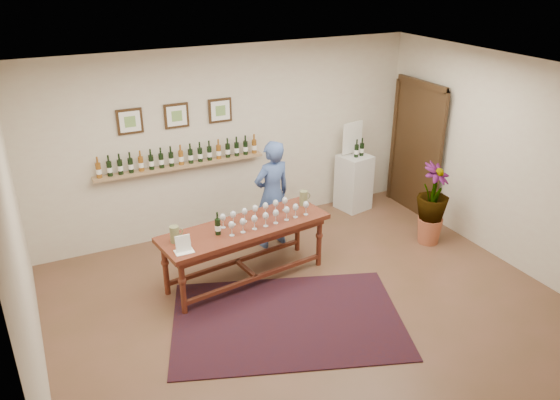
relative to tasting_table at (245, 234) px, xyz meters
name	(u,v)px	position (x,y,z in m)	size (l,w,h in m)	color
ground	(309,305)	(0.45, -0.90, -0.67)	(6.00, 6.00, 0.00)	brown
room_shell	(370,150)	(2.56, 0.96, 0.45)	(6.00, 6.00, 6.00)	beige
rug	(287,320)	(0.08, -1.05, -0.66)	(2.68, 1.78, 0.01)	#48140D
tasting_table	(245,234)	(0.00, 0.00, 0.00)	(2.31, 1.01, 0.79)	#4F2413
table_glasses	(260,215)	(0.21, 0.00, 0.22)	(1.46, 0.34, 0.20)	silver
table_bottles	(216,221)	(-0.39, -0.03, 0.29)	(0.31, 0.18, 0.34)	black
pitcher_left	(175,234)	(-0.92, -0.03, 0.22)	(0.13, 0.13, 0.21)	olive
pitcher_right	(304,198)	(0.97, 0.23, 0.22)	(0.13, 0.13, 0.21)	olive
menu_card	(183,243)	(-0.89, -0.29, 0.22)	(0.22, 0.16, 0.20)	white
display_pedestal	(354,182)	(2.49, 1.27, -0.20)	(0.47, 0.47, 0.93)	silver
pedestal_bottles	(359,147)	(2.53, 1.23, 0.41)	(0.30, 0.08, 0.30)	black
info_sign	(352,138)	(2.49, 1.37, 0.55)	(0.41, 0.02, 0.57)	white
potted_plant	(432,204)	(2.84, -0.26, -0.05)	(0.74, 0.74, 1.07)	#A55537
person	(272,195)	(0.72, 0.70, 0.13)	(0.59, 0.39, 1.61)	#3A5189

